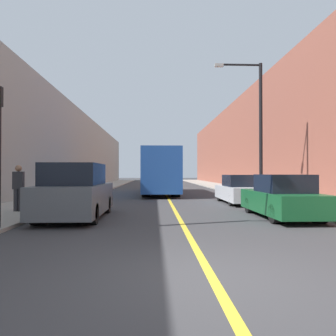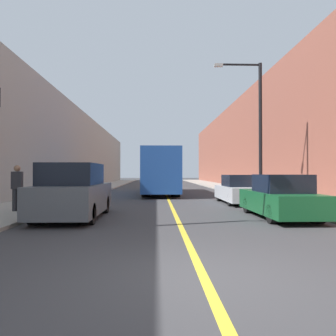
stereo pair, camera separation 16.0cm
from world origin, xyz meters
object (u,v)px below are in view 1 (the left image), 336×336
street_lamp_right (257,121)px  car_right_mid (240,190)px  bus (160,171)px  parked_suv_left (76,193)px  car_right_near (282,198)px  pedestrian (18,187)px

street_lamp_right → car_right_mid: bearing=-132.6°
bus → parked_suv_left: 14.13m
car_right_near → street_lamp_right: bearing=79.3°
parked_suv_left → street_lamp_right: street_lamp_right is taller
bus → car_right_mid: size_ratio=2.45×
parked_suv_left → car_right_near: 7.43m
bus → car_right_near: (4.17, -13.84, -1.06)m
bus → pedestrian: (-5.82, -12.35, -0.71)m
parked_suv_left → car_right_near: (7.43, -0.12, -0.20)m
car_right_near → car_right_mid: bearing=90.3°
parked_suv_left → pedestrian: bearing=151.8°
bus → car_right_near: bearing=-73.2°
bus → parked_suv_left: bearing=-103.4°
street_lamp_right → pedestrian: size_ratio=4.34×
parked_suv_left → car_right_mid: 9.18m
car_right_mid → street_lamp_right: 4.42m
parked_suv_left → pedestrian: size_ratio=2.63×
car_right_near → street_lamp_right: street_lamp_right is taller
parked_suv_left → pedestrian: 2.91m
car_right_near → pedestrian: bearing=171.5°
car_right_near → street_lamp_right: (1.33, 7.04, 3.92)m
bus → street_lamp_right: size_ratio=1.43×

